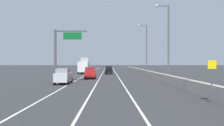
{
  "coord_description": "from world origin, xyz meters",
  "views": [
    {
      "loc": [
        -0.35,
        -4.02,
        2.87
      ],
      "look_at": [
        0.32,
        46.8,
        2.69
      ],
      "focal_mm": 38.85,
      "sensor_mm": 36.0,
      "label": 1
    }
  ],
  "objects_px": {
    "overhead_sign_gantry": "(60,49)",
    "box_truck": "(84,66)",
    "lamp_post_right_third": "(146,46)",
    "speed_advisory_sign": "(212,78)",
    "car_black_2": "(109,70)",
    "car_silver_1": "(63,76)",
    "lamp_post_right_second": "(167,38)",
    "car_red_0": "(90,73)"
  },
  "relations": [
    {
      "from": "overhead_sign_gantry",
      "to": "box_truck",
      "type": "relative_size",
      "value": 0.87
    },
    {
      "from": "lamp_post_right_third",
      "to": "speed_advisory_sign",
      "type": "bearing_deg",
      "value": -91.83
    },
    {
      "from": "overhead_sign_gantry",
      "to": "car_black_2",
      "type": "distance_m",
      "value": 24.66
    },
    {
      "from": "lamp_post_right_third",
      "to": "car_silver_1",
      "type": "bearing_deg",
      "value": -121.33
    },
    {
      "from": "lamp_post_right_second",
      "to": "car_silver_1",
      "type": "distance_m",
      "value": 16.32
    },
    {
      "from": "car_red_0",
      "to": "car_black_2",
      "type": "bearing_deg",
      "value": 78.46
    },
    {
      "from": "lamp_post_right_third",
      "to": "overhead_sign_gantry",
      "type": "bearing_deg",
      "value": -126.01
    },
    {
      "from": "speed_advisory_sign",
      "to": "box_truck",
      "type": "relative_size",
      "value": 0.35
    },
    {
      "from": "car_silver_1",
      "to": "car_black_2",
      "type": "relative_size",
      "value": 1.0
    },
    {
      "from": "overhead_sign_gantry",
      "to": "car_red_0",
      "type": "bearing_deg",
      "value": 63.73
    },
    {
      "from": "speed_advisory_sign",
      "to": "lamp_post_right_second",
      "type": "relative_size",
      "value": 0.26
    },
    {
      "from": "car_black_2",
      "to": "box_truck",
      "type": "bearing_deg",
      "value": 148.71
    },
    {
      "from": "speed_advisory_sign",
      "to": "car_silver_1",
      "type": "distance_m",
      "value": 20.08
    },
    {
      "from": "lamp_post_right_third",
      "to": "lamp_post_right_second",
      "type": "bearing_deg",
      "value": -89.28
    },
    {
      "from": "speed_advisory_sign",
      "to": "lamp_post_right_third",
      "type": "relative_size",
      "value": 0.26
    },
    {
      "from": "lamp_post_right_third",
      "to": "car_black_2",
      "type": "distance_m",
      "value": 10.4
    },
    {
      "from": "box_truck",
      "to": "overhead_sign_gantry",
      "type": "bearing_deg",
      "value": -91.39
    },
    {
      "from": "overhead_sign_gantry",
      "to": "car_black_2",
      "type": "bearing_deg",
      "value": 73.51
    },
    {
      "from": "speed_advisory_sign",
      "to": "car_red_0",
      "type": "bearing_deg",
      "value": 112.76
    },
    {
      "from": "lamp_post_right_second",
      "to": "car_black_2",
      "type": "bearing_deg",
      "value": 111.98
    },
    {
      "from": "lamp_post_right_second",
      "to": "car_red_0",
      "type": "distance_m",
      "value": 14.41
    },
    {
      "from": "speed_advisory_sign",
      "to": "lamp_post_right_second",
      "type": "height_order",
      "value": "lamp_post_right_second"
    },
    {
      "from": "speed_advisory_sign",
      "to": "box_truck",
      "type": "height_order",
      "value": "box_truck"
    },
    {
      "from": "car_red_0",
      "to": "car_black_2",
      "type": "height_order",
      "value": "car_red_0"
    },
    {
      "from": "lamp_post_right_second",
      "to": "car_black_2",
      "type": "relative_size",
      "value": 2.53
    },
    {
      "from": "car_silver_1",
      "to": "speed_advisory_sign",
      "type": "bearing_deg",
      "value": -48.65
    },
    {
      "from": "car_silver_1",
      "to": "car_black_2",
      "type": "xyz_separation_m",
      "value": [
        6.0,
        25.97,
        -0.06
      ]
    },
    {
      "from": "lamp_post_right_second",
      "to": "car_silver_1",
      "type": "height_order",
      "value": "lamp_post_right_second"
    },
    {
      "from": "overhead_sign_gantry",
      "to": "car_silver_1",
      "type": "distance_m",
      "value": 4.62
    },
    {
      "from": "lamp_post_right_second",
      "to": "lamp_post_right_third",
      "type": "xyz_separation_m",
      "value": [
        -0.25,
        19.52,
        0.0
      ]
    },
    {
      "from": "overhead_sign_gantry",
      "to": "box_truck",
      "type": "xyz_separation_m",
      "value": [
        0.66,
        27.17,
        -2.87
      ]
    },
    {
      "from": "lamp_post_right_second",
      "to": "car_black_2",
      "type": "height_order",
      "value": "lamp_post_right_second"
    },
    {
      "from": "car_black_2",
      "to": "overhead_sign_gantry",
      "type": "bearing_deg",
      "value": -106.49
    },
    {
      "from": "speed_advisory_sign",
      "to": "car_silver_1",
      "type": "relative_size",
      "value": 0.66
    },
    {
      "from": "overhead_sign_gantry",
      "to": "speed_advisory_sign",
      "type": "distance_m",
      "value": 22.84
    },
    {
      "from": "overhead_sign_gantry",
      "to": "lamp_post_right_third",
      "type": "height_order",
      "value": "lamp_post_right_third"
    },
    {
      "from": "car_black_2",
      "to": "speed_advisory_sign",
      "type": "bearing_deg",
      "value": -79.97
    },
    {
      "from": "overhead_sign_gantry",
      "to": "car_red_0",
      "type": "height_order",
      "value": "overhead_sign_gantry"
    },
    {
      "from": "overhead_sign_gantry",
      "to": "car_black_2",
      "type": "xyz_separation_m",
      "value": [
        6.92,
        23.37,
        -3.77
      ]
    },
    {
      "from": "car_red_0",
      "to": "car_silver_1",
      "type": "relative_size",
      "value": 0.97
    },
    {
      "from": "lamp_post_right_second",
      "to": "car_red_0",
      "type": "height_order",
      "value": "lamp_post_right_second"
    },
    {
      "from": "overhead_sign_gantry",
      "to": "box_truck",
      "type": "height_order",
      "value": "overhead_sign_gantry"
    }
  ]
}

